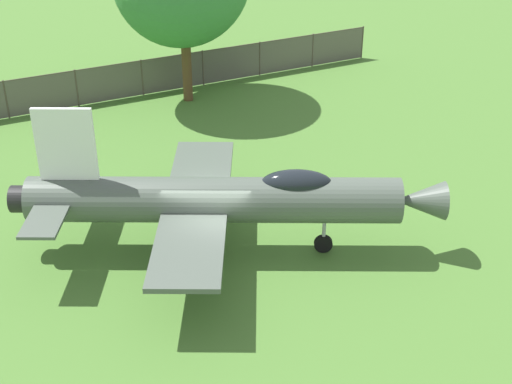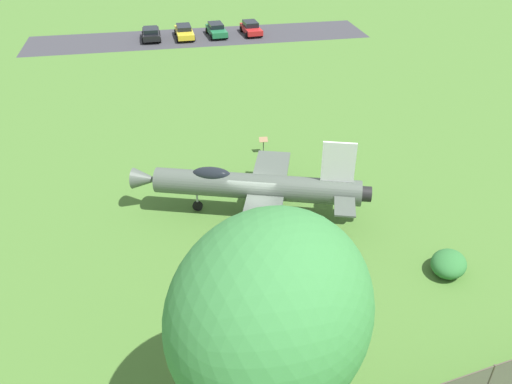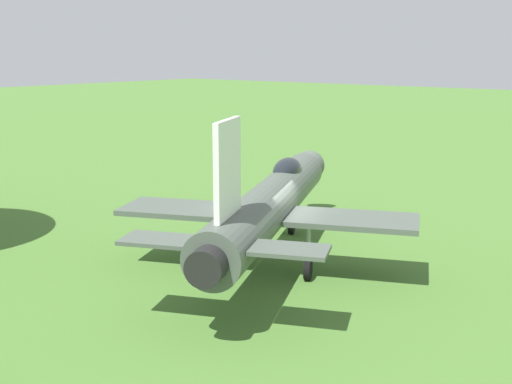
# 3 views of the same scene
# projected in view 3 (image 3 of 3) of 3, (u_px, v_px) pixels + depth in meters

# --- Properties ---
(ground_plane) EXTENTS (200.00, 200.00, 0.00)m
(ground_plane) POSITION_uv_depth(u_px,v_px,m) (270.00, 263.00, 20.34)
(ground_plane) COLOR #47722D
(display_jet) EXTENTS (9.07, 12.88, 5.00)m
(display_jet) POSITION_uv_depth(u_px,v_px,m) (272.00, 200.00, 20.25)
(display_jet) COLOR #4C564C
(display_jet) RESTS_ON ground_plane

